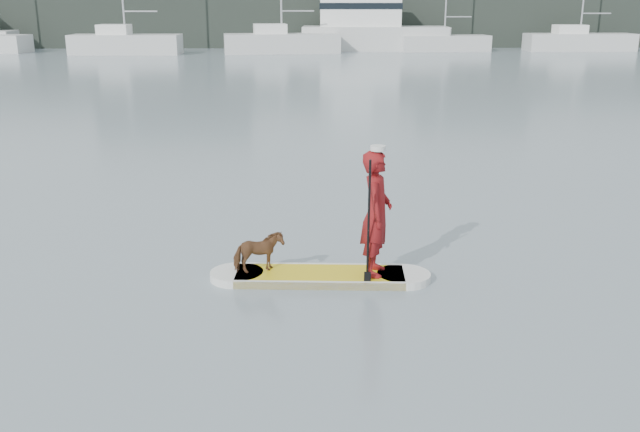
{
  "coord_description": "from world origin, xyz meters",
  "views": [
    {
      "loc": [
        1.87,
        -13.56,
        4.01
      ],
      "look_at": [
        2.13,
        -3.64,
        1.0
      ],
      "focal_mm": 40.0,
      "sensor_mm": 36.0,
      "label": 1
    }
  ],
  "objects_px": {
    "paddleboard": "(320,276)",
    "sailboat_e": "(443,42)",
    "sailboat_f": "(579,40)",
    "dog": "(258,252)",
    "motor_yacht_a": "(368,26)",
    "sailboat_d": "(281,41)",
    "sailboat_c": "(125,43)",
    "paddler": "(376,213)"
  },
  "relations": [
    {
      "from": "sailboat_e",
      "to": "sailboat_f",
      "type": "relative_size",
      "value": 0.8
    },
    {
      "from": "dog",
      "to": "motor_yacht_a",
      "type": "height_order",
      "value": "motor_yacht_a"
    },
    {
      "from": "dog",
      "to": "sailboat_c",
      "type": "height_order",
      "value": "sailboat_c"
    },
    {
      "from": "paddleboard",
      "to": "sailboat_e",
      "type": "relative_size",
      "value": 0.31
    },
    {
      "from": "paddler",
      "to": "sailboat_f",
      "type": "height_order",
      "value": "sailboat_f"
    },
    {
      "from": "dog",
      "to": "sailboat_d",
      "type": "distance_m",
      "value": 47.54
    },
    {
      "from": "dog",
      "to": "sailboat_f",
      "type": "xyz_separation_m",
      "value": [
        23.45,
        49.58,
        0.45
      ]
    },
    {
      "from": "sailboat_d",
      "to": "motor_yacht_a",
      "type": "relative_size",
      "value": 1.1
    },
    {
      "from": "sailboat_d",
      "to": "sailboat_c",
      "type": "bearing_deg",
      "value": 177.44
    },
    {
      "from": "motor_yacht_a",
      "to": "dog",
      "type": "bearing_deg",
      "value": -93.52
    },
    {
      "from": "sailboat_d",
      "to": "sailboat_e",
      "type": "bearing_deg",
      "value": 0.98
    },
    {
      "from": "paddleboard",
      "to": "dog",
      "type": "relative_size",
      "value": 4.51
    },
    {
      "from": "paddler",
      "to": "paddleboard",
      "type": "bearing_deg",
      "value": 97.51
    },
    {
      "from": "sailboat_c",
      "to": "motor_yacht_a",
      "type": "distance_m",
      "value": 19.51
    },
    {
      "from": "sailboat_c",
      "to": "sailboat_f",
      "type": "xyz_separation_m",
      "value": [
        36.33,
        3.0,
        -0.0
      ]
    },
    {
      "from": "sailboat_c",
      "to": "sailboat_f",
      "type": "distance_m",
      "value": 36.45
    },
    {
      "from": "sailboat_c",
      "to": "sailboat_f",
      "type": "height_order",
      "value": "sailboat_f"
    },
    {
      "from": "sailboat_e",
      "to": "sailboat_d",
      "type": "bearing_deg",
      "value": -177.47
    },
    {
      "from": "motor_yacht_a",
      "to": "sailboat_e",
      "type": "bearing_deg",
      "value": -6.83
    },
    {
      "from": "dog",
      "to": "sailboat_d",
      "type": "xyz_separation_m",
      "value": [
        -0.94,
        47.52,
        0.52
      ]
    },
    {
      "from": "sailboat_e",
      "to": "motor_yacht_a",
      "type": "xyz_separation_m",
      "value": [
        -6.06,
        1.1,
        1.25
      ]
    },
    {
      "from": "paddleboard",
      "to": "paddler",
      "type": "bearing_deg",
      "value": 0.0
    },
    {
      "from": "sailboat_f",
      "to": "dog",
      "type": "bearing_deg",
      "value": -115.77
    },
    {
      "from": "paddleboard",
      "to": "sailboat_f",
      "type": "distance_m",
      "value": 54.51
    },
    {
      "from": "paddler",
      "to": "dog",
      "type": "distance_m",
      "value": 1.84
    },
    {
      "from": "paddleboard",
      "to": "sailboat_c",
      "type": "xyz_separation_m",
      "value": [
        -13.79,
        46.63,
        0.82
      ]
    },
    {
      "from": "dog",
      "to": "sailboat_e",
      "type": "relative_size",
      "value": 0.07
    },
    {
      "from": "paddler",
      "to": "sailboat_d",
      "type": "xyz_separation_m",
      "value": [
        -2.67,
        47.62,
        -0.1
      ]
    },
    {
      "from": "dog",
      "to": "motor_yacht_a",
      "type": "relative_size",
      "value": 0.06
    },
    {
      "from": "sailboat_f",
      "to": "motor_yacht_a",
      "type": "bearing_deg",
      "value": 176.5
    },
    {
      "from": "paddler",
      "to": "motor_yacht_a",
      "type": "xyz_separation_m",
      "value": [
        4.47,
        50.59,
        0.95
      ]
    },
    {
      "from": "sailboat_f",
      "to": "sailboat_c",
      "type": "bearing_deg",
      "value": -175.73
    },
    {
      "from": "sailboat_e",
      "to": "paddler",
      "type": "bearing_deg",
      "value": -107.55
    },
    {
      "from": "sailboat_c",
      "to": "motor_yacht_a",
      "type": "bearing_deg",
      "value": 12.71
    },
    {
      "from": "sailboat_d",
      "to": "motor_yacht_a",
      "type": "distance_m",
      "value": 7.8
    },
    {
      "from": "dog",
      "to": "sailboat_e",
      "type": "distance_m",
      "value": 50.89
    },
    {
      "from": "sailboat_c",
      "to": "sailboat_d",
      "type": "xyz_separation_m",
      "value": [
        11.94,
        0.94,
        0.06
      ]
    },
    {
      "from": "motor_yacht_a",
      "to": "paddleboard",
      "type": "bearing_deg",
      "value": -92.49
    },
    {
      "from": "paddleboard",
      "to": "sailboat_f",
      "type": "height_order",
      "value": "sailboat_f"
    },
    {
      "from": "paddler",
      "to": "sailboat_e",
      "type": "bearing_deg",
      "value": -1.44
    },
    {
      "from": "sailboat_c",
      "to": "sailboat_e",
      "type": "height_order",
      "value": "sailboat_c"
    },
    {
      "from": "sailboat_f",
      "to": "motor_yacht_a",
      "type": "distance_m",
      "value": 17.31
    }
  ]
}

